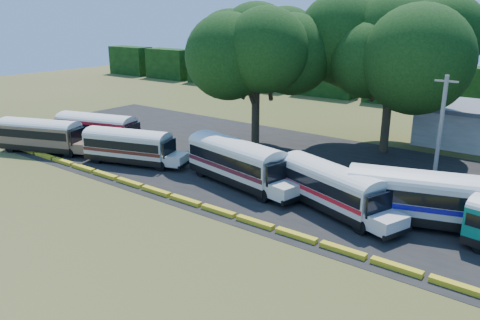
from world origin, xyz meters
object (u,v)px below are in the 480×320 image
Objects in this scene: bus_beige at (42,134)px; bus_red at (98,128)px; bus_cream_west at (130,145)px; tree_west at (256,43)px; bus_white_red at (332,185)px.

bus_red is (2.48, 4.60, 0.05)m from bus_beige.
bus_cream_west is at bearing -5.23° from bus_beige.
tree_west is (5.07, 11.86, 8.26)m from bus_cream_west.
bus_beige is at bearing -135.25° from tree_west.
tree_west is at bearing 24.07° from bus_beige.
bus_red is 0.74× the size of tree_west.
bus_beige is 1.00× the size of bus_white_red.
bus_white_red is 0.72× the size of tree_west.
bus_beige is at bearing -152.34° from bus_white_red.
bus_white_red is at bearing -17.08° from bus_red.
bus_white_red reaches higher than bus_beige.
bus_beige is 9.92m from bus_cream_west.
bus_white_red is at bearing -13.70° from bus_cream_west.
tree_west reaches higher than bus_white_red.
bus_white_red is (25.96, -0.64, -0.07)m from bus_red.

